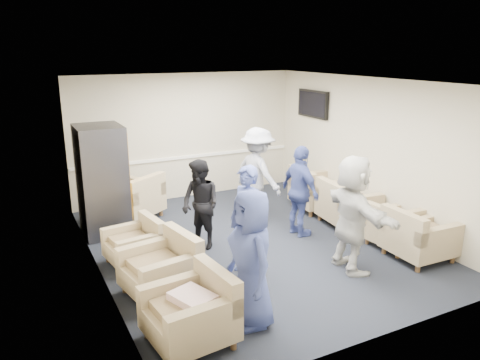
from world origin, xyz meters
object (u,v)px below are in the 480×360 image
armchair_right_near (416,238)px  armchair_corner (135,200)px  armchair_left_mid (164,270)px  person_front_right (353,214)px  armchair_right_midnear (394,229)px  person_back_left (200,205)px  armchair_left_near (194,314)px  armchair_right_far (316,192)px  armchair_right_midfar (345,206)px  person_mid_right (300,191)px  armchair_left_far (137,245)px  person_mid_left (247,221)px  person_back_right (258,174)px  person_front_left (251,259)px  vending_machine (102,180)px

armchair_right_near → armchair_corner: armchair_corner is taller
armchair_corner → armchair_left_mid: bearing=49.1°
person_front_right → armchair_right_midnear: bearing=-68.2°
armchair_corner → person_back_left: bearing=75.8°
armchair_right_midnear → person_back_left: size_ratio=0.58×
armchair_left_near → armchair_right_midnear: (3.91, 0.93, -0.03)m
person_back_left → armchair_right_far: bearing=83.4°
armchair_right_midfar → person_mid_right: size_ratio=0.62×
armchair_left_far → person_mid_left: 1.78m
person_back_left → person_front_right: 2.43m
armchair_left_near → person_front_right: 2.86m
armchair_left_mid → person_back_right: person_back_right is taller
armchair_corner → person_mid_left: person_mid_left is taller
armchair_corner → person_front_left: 4.21m
armchair_right_far → vending_machine: (-4.10, 0.66, 0.60)m
person_back_right → armchair_right_far: bearing=-108.2°
armchair_left_near → armchair_right_far: bearing=122.6°
armchair_left_near → armchair_left_mid: (0.04, 1.18, -0.00)m
armchair_left_far → person_mid_right: bearing=78.5°
person_front_left → person_mid_right: bearing=137.5°
person_mid_left → armchair_right_midfar: bearing=92.7°
person_back_right → person_front_right: bearing=170.2°
person_front_left → person_mid_right: 2.92m
armchair_right_midfar → person_front_left: bearing=129.7°
person_mid_right → armchair_left_mid: bearing=105.5°
armchair_right_far → armchair_left_near: bearing=134.4°
armchair_right_far → armchair_corner: size_ratio=0.78×
armchair_right_midnear → person_mid_left: size_ratio=0.53×
armchair_left_near → armchair_right_far: 4.98m
armchair_left_mid → person_front_left: person_front_left is taller
person_front_left → armchair_left_near: bearing=-83.5°
armchair_corner → vending_machine: bearing=1.4°
vending_machine → person_back_right: (2.80, -0.55, -0.09)m
armchair_left_near → person_mid_right: (2.82, 2.10, 0.45)m
person_front_left → person_back_left: 2.38m
armchair_left_near → person_front_left: bearing=87.7°
armchair_right_midnear → person_mid_right: size_ratio=0.53×
armchair_left_near → armchair_right_midfar: bearing=112.8°
armchair_left_near → armchair_right_midnear: 4.02m
armchair_right_near → person_back_right: bearing=26.5°
armchair_right_near → vending_machine: (-4.09, 3.32, 0.62)m
armchair_right_near → armchair_left_near: bearing=98.0°
armchair_corner → armchair_left_near: bearing=50.7°
armchair_right_far → person_mid_left: size_ratio=0.63×
person_front_left → person_mid_left: 1.31m
armchair_left_mid → armchair_left_far: bearing=174.4°
armchair_corner → person_back_right: bearing=121.7°
armchair_corner → person_mid_left: 3.14m
armchair_right_midfar → person_back_left: size_ratio=0.68×
armchair_left_mid → person_back_left: bearing=129.8°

